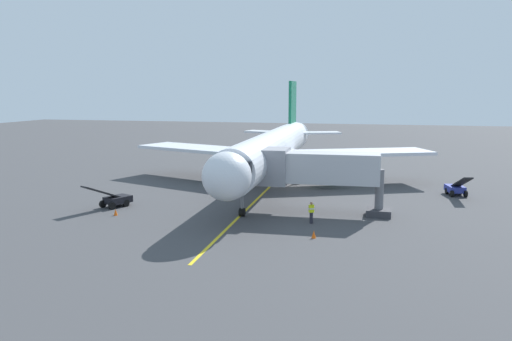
% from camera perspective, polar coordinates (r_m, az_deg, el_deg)
% --- Properties ---
extents(ground_plane, '(220.00, 220.00, 0.00)m').
position_cam_1_polar(ground_plane, '(56.60, 3.64, -1.72)').
color(ground_plane, '#424244').
extents(apron_lead_in_line, '(1.60, 39.99, 0.01)m').
position_cam_1_polar(apron_lead_in_line, '(50.25, 0.25, -3.03)').
color(apron_lead_in_line, yellow).
rests_on(apron_lead_in_line, ground).
extents(airplane, '(34.79, 40.30, 11.50)m').
position_cam_1_polar(airplane, '(55.67, 1.78, 2.28)').
color(airplane, silver).
rests_on(airplane, ground).
extents(jet_bridge, '(11.45, 3.29, 5.40)m').
position_cam_1_polar(jet_bridge, '(43.87, 6.05, 0.18)').
color(jet_bridge, '#B7B7BC').
rests_on(jet_bridge, ground).
extents(ground_crew_marshaller, '(0.47, 0.41, 1.71)m').
position_cam_1_polar(ground_crew_marshaller, '(40.84, 6.07, -4.57)').
color(ground_crew_marshaller, '#23232D').
rests_on(ground_crew_marshaller, ground).
extents(baggage_cart_near_nose, '(1.57, 2.61, 1.27)m').
position_cam_1_polar(baggage_cart_near_nose, '(67.81, 7.29, 0.52)').
color(baggage_cart_near_nose, yellow).
rests_on(baggage_cart_near_nose, ground).
extents(belt_loader_portside, '(2.91, 4.68, 2.32)m').
position_cam_1_polar(belt_loader_portside, '(48.02, -15.16, -3.03)').
color(belt_loader_portside, black).
rests_on(belt_loader_portside, ground).
extents(belt_loader_starboard_side, '(2.12, 4.73, 2.32)m').
position_cam_1_polar(belt_loader_starboard_side, '(55.09, 21.04, -1.82)').
color(belt_loader_starboard_side, '#2D3899').
rests_on(belt_loader_starboard_side, ground).
extents(safety_cone_nose_left, '(0.32, 0.32, 0.55)m').
position_cam_1_polar(safety_cone_nose_left, '(37.01, 6.34, -6.95)').
color(safety_cone_nose_left, '#F2590F').
rests_on(safety_cone_nose_left, ground).
extents(safety_cone_nose_right, '(0.32, 0.32, 0.55)m').
position_cam_1_polar(safety_cone_nose_right, '(44.86, -15.11, -4.42)').
color(safety_cone_nose_right, '#F2590F').
rests_on(safety_cone_nose_right, ground).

